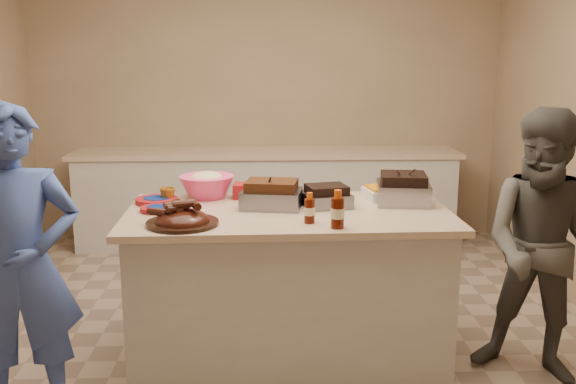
{
  "coord_description": "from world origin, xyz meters",
  "views": [
    {
      "loc": [
        0.0,
        -3.76,
        1.81
      ],
      "look_at": [
        0.13,
        -0.06,
        1.0
      ],
      "focal_mm": 40.0,
      "sensor_mm": 36.0,
      "label": 1
    }
  ],
  "objects_px": {
    "bbq_bottle_b": "(337,228)",
    "island": "(288,352)",
    "rib_platter": "(183,225)",
    "bbq_bottle_a": "(309,223)",
    "mustard_bottle": "(268,205)",
    "guest_gray": "(536,376)",
    "plastic_cup": "(168,202)",
    "roasting_pan": "(403,203)",
    "coleslaw_bowl": "(207,197)"
  },
  "relations": [
    {
      "from": "bbq_bottle_b",
      "to": "island",
      "type": "bearing_deg",
      "value": 122.21
    },
    {
      "from": "island",
      "to": "rib_platter",
      "type": "distance_m",
      "value": 1.11
    },
    {
      "from": "rib_platter",
      "to": "bbq_bottle_a",
      "type": "distance_m",
      "value": 0.69
    },
    {
      "from": "bbq_bottle_a",
      "to": "mustard_bottle",
      "type": "distance_m",
      "value": 0.47
    },
    {
      "from": "island",
      "to": "bbq_bottle_a",
      "type": "height_order",
      "value": "bbq_bottle_a"
    },
    {
      "from": "bbq_bottle_b",
      "to": "guest_gray",
      "type": "relative_size",
      "value": 0.13
    },
    {
      "from": "plastic_cup",
      "to": "guest_gray",
      "type": "xyz_separation_m",
      "value": [
        2.14,
        -0.6,
        -0.9
      ]
    },
    {
      "from": "island",
      "to": "roasting_pan",
      "type": "bearing_deg",
      "value": 11.67
    },
    {
      "from": "island",
      "to": "coleslaw_bowl",
      "type": "xyz_separation_m",
      "value": [
        -0.51,
        0.36,
        0.9
      ]
    },
    {
      "from": "coleslaw_bowl",
      "to": "bbq_bottle_b",
      "type": "bearing_deg",
      "value": -44.99
    },
    {
      "from": "coleslaw_bowl",
      "to": "guest_gray",
      "type": "height_order",
      "value": "coleslaw_bowl"
    },
    {
      "from": "rib_platter",
      "to": "plastic_cup",
      "type": "xyz_separation_m",
      "value": [
        -0.16,
        0.55,
        0.0
      ]
    },
    {
      "from": "roasting_pan",
      "to": "mustard_bottle",
      "type": "distance_m",
      "value": 0.83
    },
    {
      "from": "coleslaw_bowl",
      "to": "bbq_bottle_a",
      "type": "relative_size",
      "value": 2.08
    },
    {
      "from": "plastic_cup",
      "to": "bbq_bottle_a",
      "type": "bearing_deg",
      "value": -32.07
    },
    {
      "from": "island",
      "to": "roasting_pan",
      "type": "height_order",
      "value": "roasting_pan"
    },
    {
      "from": "island",
      "to": "guest_gray",
      "type": "bearing_deg",
      "value": -15.33
    },
    {
      "from": "bbq_bottle_b",
      "to": "plastic_cup",
      "type": "xyz_separation_m",
      "value": [
        -0.99,
        0.64,
        0.0
      ]
    },
    {
      "from": "rib_platter",
      "to": "mustard_bottle",
      "type": "xyz_separation_m",
      "value": [
        0.46,
        0.43,
        0.0
      ]
    },
    {
      "from": "roasting_pan",
      "to": "bbq_bottle_a",
      "type": "bearing_deg",
      "value": -135.96
    },
    {
      "from": "bbq_bottle_a",
      "to": "rib_platter",
      "type": "bearing_deg",
      "value": -178.62
    },
    {
      "from": "island",
      "to": "guest_gray",
      "type": "distance_m",
      "value": 1.44
    },
    {
      "from": "island",
      "to": "plastic_cup",
      "type": "bearing_deg",
      "value": 160.29
    },
    {
      "from": "island",
      "to": "bbq_bottle_a",
      "type": "relative_size",
      "value": 11.23
    },
    {
      "from": "bbq_bottle_b",
      "to": "guest_gray",
      "type": "bearing_deg",
      "value": 2.0
    },
    {
      "from": "bbq_bottle_b",
      "to": "mustard_bottle",
      "type": "xyz_separation_m",
      "value": [
        -0.36,
        0.52,
        0.0
      ]
    },
    {
      "from": "rib_platter",
      "to": "plastic_cup",
      "type": "relative_size",
      "value": 4.11
    },
    {
      "from": "coleslaw_bowl",
      "to": "mustard_bottle",
      "type": "distance_m",
      "value": 0.45
    },
    {
      "from": "coleslaw_bowl",
      "to": "plastic_cup",
      "type": "height_order",
      "value": "coleslaw_bowl"
    },
    {
      "from": "bbq_bottle_b",
      "to": "guest_gray",
      "type": "distance_m",
      "value": 1.46
    },
    {
      "from": "island",
      "to": "bbq_bottle_b",
      "type": "relative_size",
      "value": 9.23
    },
    {
      "from": "coleslaw_bowl",
      "to": "mustard_bottle",
      "type": "xyz_separation_m",
      "value": [
        0.39,
        -0.23,
        0.0
      ]
    },
    {
      "from": "bbq_bottle_a",
      "to": "mustard_bottle",
      "type": "height_order",
      "value": "bbq_bottle_a"
    },
    {
      "from": "coleslaw_bowl",
      "to": "island",
      "type": "bearing_deg",
      "value": -35.54
    },
    {
      "from": "bbq_bottle_a",
      "to": "guest_gray",
      "type": "bearing_deg",
      "value": -2.94
    },
    {
      "from": "island",
      "to": "rib_platter",
      "type": "bearing_deg",
      "value": -153.97
    },
    {
      "from": "roasting_pan",
      "to": "guest_gray",
      "type": "distance_m",
      "value": 1.24
    },
    {
      "from": "bbq_bottle_a",
      "to": "mustard_bottle",
      "type": "relative_size",
      "value": 1.48
    },
    {
      "from": "guest_gray",
      "to": "bbq_bottle_a",
      "type": "bearing_deg",
      "value": -154.06
    },
    {
      "from": "bbq_bottle_a",
      "to": "coleslaw_bowl",
      "type": "bearing_deg",
      "value": 133.48
    },
    {
      "from": "coleslaw_bowl",
      "to": "guest_gray",
      "type": "distance_m",
      "value": 2.23
    },
    {
      "from": "bbq_bottle_a",
      "to": "plastic_cup",
      "type": "relative_size",
      "value": 1.77
    },
    {
      "from": "bbq_bottle_a",
      "to": "bbq_bottle_b",
      "type": "bearing_deg",
      "value": -37.26
    },
    {
      "from": "roasting_pan",
      "to": "mustard_bottle",
      "type": "bearing_deg",
      "value": -170.2
    },
    {
      "from": "roasting_pan",
      "to": "mustard_bottle",
      "type": "height_order",
      "value": "roasting_pan"
    },
    {
      "from": "island",
      "to": "plastic_cup",
      "type": "distance_m",
      "value": 1.19
    },
    {
      "from": "bbq_bottle_a",
      "to": "bbq_bottle_b",
      "type": "relative_size",
      "value": 0.82
    },
    {
      "from": "rib_platter",
      "to": "mustard_bottle",
      "type": "height_order",
      "value": "rib_platter"
    },
    {
      "from": "island",
      "to": "roasting_pan",
      "type": "distance_m",
      "value": 1.16
    },
    {
      "from": "roasting_pan",
      "to": "coleslaw_bowl",
      "type": "bearing_deg",
      "value": 178.31
    }
  ]
}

